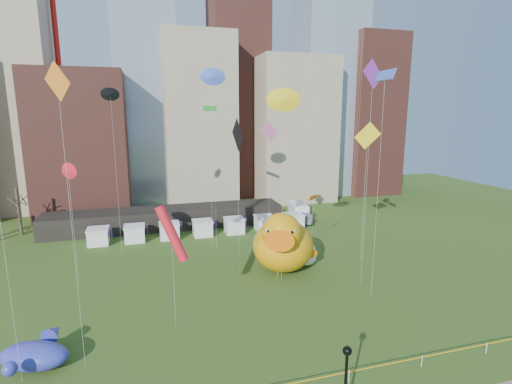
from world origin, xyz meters
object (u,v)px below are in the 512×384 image
object	(u,v)px
big_duck	(283,243)
seahorse_green	(278,239)
whale_inflatable	(36,354)
seahorse_purple	(268,230)
lamppost	(346,376)
small_duck	(305,254)
box_truck	(299,212)

from	to	relation	value
big_duck	seahorse_green	distance (m)	2.67
whale_inflatable	seahorse_purple	bearing A→B (deg)	51.24
big_duck	seahorse_purple	distance (m)	3.11
seahorse_green	whale_inflatable	size ratio (longest dim) A/B	1.00
seahorse_purple	whale_inflatable	xyz separation A→B (m)	(-22.67, -14.59, -3.31)
seahorse_purple	whale_inflatable	size ratio (longest dim) A/B	0.93
lamppost	small_duck	bearing A→B (deg)	72.35
small_duck	seahorse_purple	xyz separation A→B (m)	(-4.16, 1.98, 2.91)
small_duck	box_truck	world-z (taller)	small_duck
big_duck	whale_inflatable	size ratio (longest dim) A/B	1.71
seahorse_green	small_duck	bearing A→B (deg)	29.55
lamppost	box_truck	distance (m)	45.48
seahorse_green	seahorse_purple	xyz separation A→B (m)	(0.32, 4.85, -0.45)
seahorse_purple	lamppost	bearing A→B (deg)	-79.99
whale_inflatable	lamppost	xyz separation A→B (m)	(19.27, -11.14, 2.21)
small_duck	seahorse_purple	size ratio (longest dim) A/B	0.70
whale_inflatable	lamppost	bearing A→B (deg)	-11.55
seahorse_green	lamppost	bearing A→B (deg)	-101.45
big_duck	small_duck	distance (m)	3.95
whale_inflatable	lamppost	world-z (taller)	lamppost
box_truck	lamppost	bearing A→B (deg)	-101.81
whale_inflatable	box_truck	size ratio (longest dim) A/B	0.90
big_duck	small_duck	size ratio (longest dim) A/B	2.63
box_truck	big_duck	bearing A→B (deg)	-110.20
seahorse_green	whale_inflatable	world-z (taller)	seahorse_green
small_duck	lamppost	world-z (taller)	lamppost
big_duck	lamppost	xyz separation A→B (m)	(-4.32, -22.87, -0.29)
small_duck	big_duck	bearing A→B (deg)	-171.45
big_duck	lamppost	distance (m)	23.28
seahorse_green	whale_inflatable	bearing A→B (deg)	-159.54
big_duck	box_truck	xyz separation A→B (m)	(10.37, 20.14, -2.01)
seahorse_green	lamppost	distance (m)	21.16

